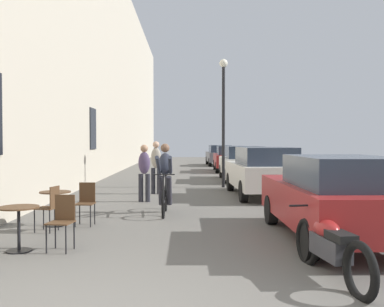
# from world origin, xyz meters

# --- Properties ---
(building_facade_left) EXTENTS (0.54, 68.00, 11.81)m
(building_facade_left) POSITION_xyz_m (-3.45, 14.00, 5.91)
(building_facade_left) COLOR #B7AD99
(building_facade_left) RESTS_ON ground_plane
(cafe_table_near) EXTENTS (0.64, 0.64, 0.72)m
(cafe_table_near) POSITION_xyz_m (-2.01, 2.92, 0.52)
(cafe_table_near) COLOR black
(cafe_table_near) RESTS_ON ground_plane
(cafe_chair_near_toward_wall) EXTENTS (0.43, 0.43, 0.89)m
(cafe_chair_near_toward_wall) POSITION_xyz_m (-1.33, 3.00, 0.52)
(cafe_chair_near_toward_wall) COLOR black
(cafe_chair_near_toward_wall) RESTS_ON ground_plane
(cafe_table_mid) EXTENTS (0.64, 0.64, 0.72)m
(cafe_table_mid) POSITION_xyz_m (-2.06, 5.01, 0.52)
(cafe_table_mid) COLOR black
(cafe_table_mid) RESTS_ON ground_plane
(cafe_chair_mid_toward_street) EXTENTS (0.40, 0.40, 0.89)m
(cafe_chair_mid_toward_street) POSITION_xyz_m (-1.44, 5.09, 0.52)
(cafe_chair_mid_toward_street) COLOR black
(cafe_chair_mid_toward_street) RESTS_ON ground_plane
(cafe_chair_mid_toward_wall) EXTENTS (0.45, 0.45, 0.89)m
(cafe_chair_mid_toward_wall) POSITION_xyz_m (-1.98, 4.43, 0.52)
(cafe_chair_mid_toward_wall) COLOR black
(cafe_chair_mid_toward_wall) RESTS_ON ground_plane
(cyclist_on_bicycle) EXTENTS (0.52, 1.76, 1.74)m
(cyclist_on_bicycle) POSITION_xyz_m (0.16, 6.54, 0.81)
(cyclist_on_bicycle) COLOR black
(cyclist_on_bicycle) RESTS_ON ground_plane
(pedestrian_near) EXTENTS (0.34, 0.24, 1.67)m
(pedestrian_near) POSITION_xyz_m (-0.54, 8.56, 0.94)
(pedestrian_near) COLOR #26262D
(pedestrian_near) RESTS_ON ground_plane
(pedestrian_mid) EXTENTS (0.37, 0.28, 1.77)m
(pedestrian_mid) POSITION_xyz_m (-0.33, 10.44, 1.00)
(pedestrian_mid) COLOR #26262D
(pedestrian_mid) RESTS_ON ground_plane
(street_lamp) EXTENTS (0.32, 0.32, 4.90)m
(street_lamp) POSITION_xyz_m (2.11, 12.49, 3.11)
(street_lamp) COLOR black
(street_lamp) RESTS_ON ground_plane
(parked_car_nearest) EXTENTS (1.81, 4.26, 1.51)m
(parked_car_nearest) POSITION_xyz_m (3.29, 3.60, 0.78)
(parked_car_nearest) COLOR maroon
(parked_car_nearest) RESTS_ON ground_plane
(parked_car_second) EXTENTS (1.98, 4.49, 1.58)m
(parked_car_second) POSITION_xyz_m (3.14, 9.78, 0.82)
(parked_car_second) COLOR beige
(parked_car_second) RESTS_ON ground_plane
(parked_car_third) EXTENTS (1.88, 4.37, 1.55)m
(parked_car_third) POSITION_xyz_m (3.22, 15.25, 0.80)
(parked_car_third) COLOR beige
(parked_car_third) RESTS_ON ground_plane
(parked_car_fourth) EXTENTS (1.88, 4.28, 1.51)m
(parked_car_fourth) POSITION_xyz_m (3.25, 21.09, 0.78)
(parked_car_fourth) COLOR maroon
(parked_car_fourth) RESTS_ON ground_plane
(parked_car_fifth) EXTENTS (1.84, 4.21, 1.49)m
(parked_car_fifth) POSITION_xyz_m (3.13, 27.33, 0.77)
(parked_car_fifth) COLOR #595960
(parked_car_fifth) RESTS_ON ground_plane
(parked_motorcycle) EXTENTS (0.62, 2.14, 0.92)m
(parked_motorcycle) POSITION_xyz_m (2.53, 1.49, 0.40)
(parked_motorcycle) COLOR black
(parked_motorcycle) RESTS_ON ground_plane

